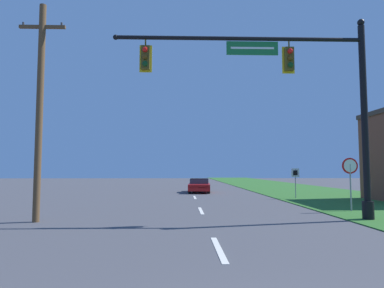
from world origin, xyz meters
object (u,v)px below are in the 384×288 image
at_px(car_ahead, 199,185).
at_px(stop_sign, 350,172).
at_px(utility_pole_near, 40,107).
at_px(signal_mast, 302,94).
at_px(route_sign_post, 295,176).

height_order(car_ahead, stop_sign, stop_sign).
bearing_deg(utility_pole_near, signal_mast, 0.51).
xyz_separation_m(stop_sign, utility_pole_near, (-13.52, -2.79, 2.54)).
distance_m(car_ahead, stop_sign, 15.65).
bearing_deg(utility_pole_near, car_ahead, 67.47).
xyz_separation_m(stop_sign, route_sign_post, (-0.16, 7.43, -0.34)).
bearing_deg(stop_sign, car_ahead, 114.52).
distance_m(car_ahead, route_sign_post, 9.30).
relative_size(car_ahead, utility_pole_near, 0.54).
distance_m(signal_mast, utility_pole_near, 10.37).
xyz_separation_m(car_ahead, utility_pole_near, (-7.05, -16.98, 3.80)).
bearing_deg(route_sign_post, signal_mast, -106.57).
relative_size(stop_sign, utility_pole_near, 0.29).
bearing_deg(signal_mast, utility_pole_near, -179.49).
bearing_deg(utility_pole_near, route_sign_post, 37.40).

